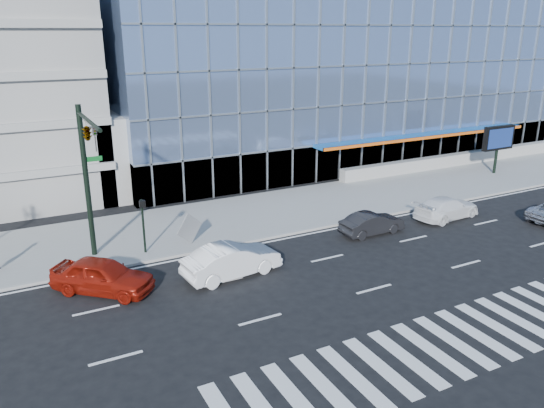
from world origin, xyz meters
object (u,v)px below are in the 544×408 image
(traffic_signal, at_px, (87,150))
(ped_signal_post, at_px, (143,218))
(white_suv, at_px, (447,208))
(dark_sedan, at_px, (372,223))
(marquee_sign, at_px, (498,139))
(white_sedan, at_px, (232,260))
(red_sedan, at_px, (102,276))
(tilted_panel, at_px, (190,229))

(traffic_signal, xyz_separation_m, ped_signal_post, (2.50, 0.37, -4.02))
(white_suv, height_order, dark_sedan, white_suv)
(traffic_signal, relative_size, marquee_sign, 2.00)
(traffic_signal, relative_size, ped_signal_post, 2.67)
(ped_signal_post, relative_size, marquee_sign, 0.75)
(white_sedan, height_order, red_sedan, white_sedan)
(dark_sedan, xyz_separation_m, red_sedan, (-15.69, -0.16, 0.15))
(white_suv, bearing_deg, tilted_panel, 72.33)
(dark_sedan, height_order, red_sedan, red_sedan)
(white_sedan, bearing_deg, dark_sedan, -88.81)
(ped_signal_post, xyz_separation_m, tilted_panel, (2.55, 0.06, -1.08))
(marquee_sign, relative_size, tilted_panel, 3.08)
(traffic_signal, distance_m, marquee_sign, 33.32)
(traffic_signal, height_order, red_sedan, traffic_signal)
(red_sedan, bearing_deg, marquee_sign, -37.35)
(white_suv, distance_m, white_sedan, 15.74)
(white_suv, bearing_deg, white_sedan, 88.36)
(dark_sedan, bearing_deg, ped_signal_post, 75.20)
(dark_sedan, bearing_deg, marquee_sign, -71.72)
(marquee_sign, height_order, white_sedan, marquee_sign)
(ped_signal_post, bearing_deg, white_sedan, -54.97)
(white_sedan, xyz_separation_m, dark_sedan, (9.69, 1.35, -0.16))
(dark_sedan, bearing_deg, white_sedan, 96.88)
(marquee_sign, distance_m, dark_sedan, 18.87)
(white_suv, xyz_separation_m, dark_sedan, (-6.00, -0.00, -0.05))
(white_sedan, height_order, tilted_panel, tilted_panel)
(dark_sedan, relative_size, red_sedan, 0.84)
(tilted_panel, bearing_deg, white_suv, -32.44)
(ped_signal_post, bearing_deg, red_sedan, -130.84)
(tilted_panel, bearing_deg, dark_sedan, -38.61)
(marquee_sign, relative_size, dark_sedan, 0.99)
(white_sedan, bearing_deg, traffic_signal, 47.18)
(traffic_signal, bearing_deg, dark_sedan, -10.24)
(traffic_signal, relative_size, tilted_panel, 6.15)
(white_suv, relative_size, dark_sedan, 1.22)
(red_sedan, bearing_deg, white_suv, -47.71)
(ped_signal_post, distance_m, tilted_panel, 2.77)
(tilted_panel, bearing_deg, ped_signal_post, 159.95)
(ped_signal_post, distance_m, marquee_sign, 30.67)
(ped_signal_post, distance_m, dark_sedan, 13.30)
(marquee_sign, xyz_separation_m, tilted_panel, (-27.95, -2.99, -2.00))
(marquee_sign, xyz_separation_m, dark_sedan, (-17.67, -6.19, -2.40))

